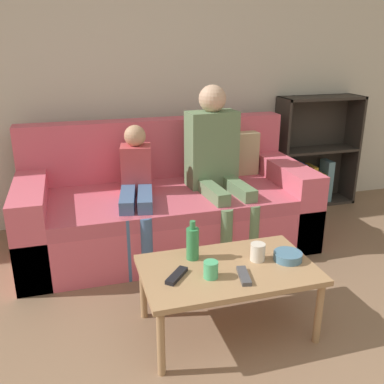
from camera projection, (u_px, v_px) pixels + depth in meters
The scene contains 12 objects.
wall_back at pixel (139, 70), 3.58m from camera, with size 12.00×0.06×2.60m.
couch at pixel (167, 206), 3.37m from camera, with size 2.18×0.98×0.93m.
bookshelf at pixel (310, 163), 4.17m from camera, with size 0.79×0.28×1.05m.
coffee_table at pixel (228, 274), 2.30m from camera, with size 0.93×0.56×0.39m.
person_adult at pixel (216, 156), 3.24m from camera, with size 0.40×0.69×1.23m.
person_child at pixel (136, 187), 3.07m from camera, with size 0.33×0.69×0.96m.
cup_near at pixel (258, 252), 2.34m from camera, with size 0.08×0.08×0.10m.
cup_far at pixel (211, 270), 2.17m from camera, with size 0.08×0.08×0.09m.
tv_remote_0 at pixel (244, 276), 2.18m from camera, with size 0.08×0.18×0.02m.
tv_remote_1 at pixel (177, 276), 2.18m from camera, with size 0.15×0.16×0.02m.
snack_bowl at pixel (288, 256), 2.35m from camera, with size 0.16×0.16×0.05m.
bottle at pixel (193, 243), 2.34m from camera, with size 0.07×0.07×0.23m.
Camera 1 is at (-0.61, -0.70, 1.54)m, focal length 40.00 mm.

